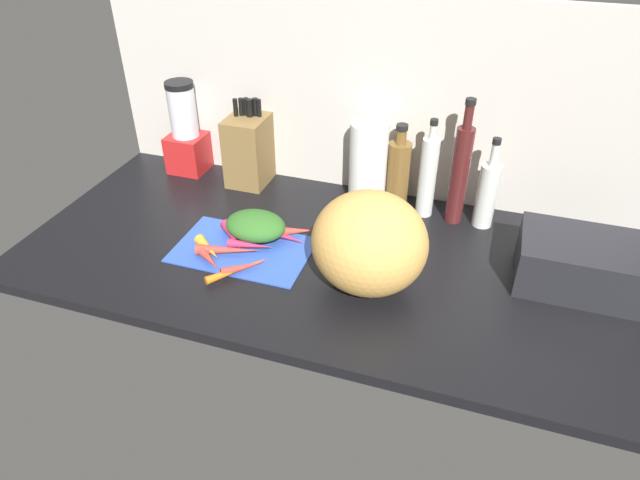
% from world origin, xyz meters
% --- Properties ---
extents(ground_plane, '(1.70, 0.80, 0.03)m').
position_xyz_m(ground_plane, '(0.00, 0.00, -0.01)').
color(ground_plane, black).
extents(wall_back, '(1.70, 0.03, 0.60)m').
position_xyz_m(wall_back, '(0.00, 0.39, 0.30)').
color(wall_back, '#BCB7AD').
rests_on(wall_back, ground_plane).
extents(cutting_board, '(0.37, 0.24, 0.01)m').
position_xyz_m(cutting_board, '(-0.24, -0.07, 0.00)').
color(cutting_board, '#2D51B7').
rests_on(cutting_board, ground_plane).
extents(carrot_0, '(0.17, 0.06, 0.03)m').
position_xyz_m(carrot_0, '(-0.16, -0.00, 0.02)').
color(carrot_0, '#B2264C').
rests_on(carrot_0, cutting_board).
extents(carrot_1, '(0.17, 0.08, 0.03)m').
position_xyz_m(carrot_1, '(-0.26, -0.11, 0.02)').
color(carrot_1, red).
rests_on(carrot_1, cutting_board).
extents(carrot_2, '(0.10, 0.09, 0.03)m').
position_xyz_m(carrot_2, '(-0.29, -0.16, 0.02)').
color(carrot_2, red).
rests_on(carrot_2, cutting_board).
extents(carrot_3, '(0.13, 0.04, 0.03)m').
position_xyz_m(carrot_3, '(-0.21, -0.07, 0.02)').
color(carrot_3, '#B2264C').
rests_on(carrot_3, cutting_board).
extents(carrot_4, '(0.12, 0.12, 0.03)m').
position_xyz_m(carrot_4, '(-0.28, -0.05, 0.02)').
color(carrot_4, '#B2264C').
rests_on(carrot_4, cutting_board).
extents(carrot_5, '(0.11, 0.10, 0.03)m').
position_xyz_m(carrot_5, '(-0.19, -0.16, 0.02)').
color(carrot_5, red).
rests_on(carrot_5, cutting_board).
extents(carrot_6, '(0.15, 0.06, 0.03)m').
position_xyz_m(carrot_6, '(-0.20, 0.03, 0.02)').
color(carrot_6, orange).
rests_on(carrot_6, cutting_board).
extents(carrot_7, '(0.10, 0.09, 0.03)m').
position_xyz_m(carrot_7, '(-0.31, -0.12, 0.02)').
color(carrot_7, orange).
rests_on(carrot_7, cutting_board).
extents(carrot_8, '(0.13, 0.15, 0.02)m').
position_xyz_m(carrot_8, '(-0.20, -0.18, 0.02)').
color(carrot_8, orange).
rests_on(carrot_8, cutting_board).
extents(carrot_9, '(0.12, 0.07, 0.03)m').
position_xyz_m(carrot_9, '(-0.12, 0.03, 0.02)').
color(carrot_9, red).
rests_on(carrot_9, cutting_board).
extents(carrot_greens_pile, '(0.17, 0.13, 0.07)m').
position_xyz_m(carrot_greens_pile, '(-0.22, -0.01, 0.04)').
color(carrot_greens_pile, '#2D6023').
rests_on(carrot_greens_pile, cutting_board).
extents(winter_squash, '(0.28, 0.26, 0.26)m').
position_xyz_m(winter_squash, '(0.12, -0.11, 0.13)').
color(winter_squash, gold).
rests_on(winter_squash, ground_plane).
extents(knife_block, '(0.12, 0.16, 0.28)m').
position_xyz_m(knife_block, '(-0.38, 0.30, 0.11)').
color(knife_block, brown).
rests_on(knife_block, ground_plane).
extents(blender_appliance, '(0.12, 0.12, 0.31)m').
position_xyz_m(blender_appliance, '(-0.61, 0.31, 0.13)').
color(blender_appliance, red).
rests_on(blender_appliance, ground_plane).
extents(paper_towel_roll, '(0.11, 0.11, 0.26)m').
position_xyz_m(paper_towel_roll, '(0.02, 0.30, 0.13)').
color(paper_towel_roll, white).
rests_on(paper_towel_roll, ground_plane).
extents(bottle_0, '(0.07, 0.07, 0.26)m').
position_xyz_m(bottle_0, '(0.11, 0.32, 0.11)').
color(bottle_0, brown).
rests_on(bottle_0, ground_plane).
extents(bottle_1, '(0.05, 0.05, 0.30)m').
position_xyz_m(bottle_1, '(0.20, 0.28, 0.13)').
color(bottle_1, silver).
rests_on(bottle_1, ground_plane).
extents(bottle_2, '(0.05, 0.05, 0.37)m').
position_xyz_m(bottle_2, '(0.29, 0.27, 0.16)').
color(bottle_2, '#471919').
rests_on(bottle_2, ground_plane).
extents(bottle_3, '(0.06, 0.06, 0.27)m').
position_xyz_m(bottle_3, '(0.37, 0.27, 0.10)').
color(bottle_3, silver).
rests_on(bottle_3, ground_plane).
extents(dish_rack, '(0.30, 0.21, 0.13)m').
position_xyz_m(dish_rack, '(0.62, 0.06, 0.06)').
color(dish_rack, black).
rests_on(dish_rack, ground_plane).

